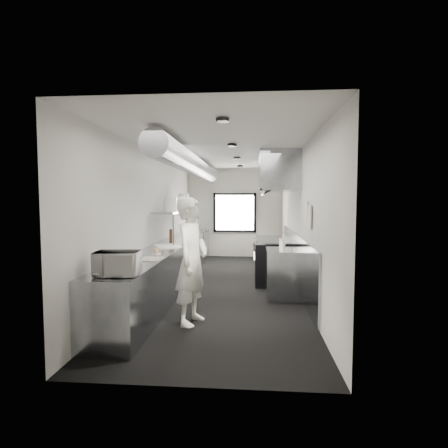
% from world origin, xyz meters
% --- Properties ---
extents(floor, '(3.00, 8.00, 0.01)m').
position_xyz_m(floor, '(0.00, 0.00, 0.00)').
color(floor, black).
rests_on(floor, ground).
extents(ceiling, '(3.00, 8.00, 0.01)m').
position_xyz_m(ceiling, '(0.00, 0.00, 2.80)').
color(ceiling, beige).
rests_on(ceiling, wall_back).
extents(wall_back, '(3.00, 0.02, 2.80)m').
position_xyz_m(wall_back, '(0.00, 4.00, 1.40)').
color(wall_back, '#BBB9B1').
rests_on(wall_back, floor).
extents(wall_front, '(3.00, 0.02, 2.80)m').
position_xyz_m(wall_front, '(0.00, -4.00, 1.40)').
color(wall_front, '#BBB9B1').
rests_on(wall_front, floor).
extents(wall_left, '(0.02, 8.00, 2.80)m').
position_xyz_m(wall_left, '(-1.50, 0.00, 1.40)').
color(wall_left, '#BBB9B1').
rests_on(wall_left, floor).
extents(wall_right, '(0.02, 8.00, 2.80)m').
position_xyz_m(wall_right, '(1.50, 0.00, 1.40)').
color(wall_right, '#BBB9B1').
rests_on(wall_right, floor).
extents(wall_cladding, '(0.03, 5.50, 1.10)m').
position_xyz_m(wall_cladding, '(1.48, 0.30, 0.55)').
color(wall_cladding, gray).
rests_on(wall_cladding, wall_right).
extents(hvac_duct, '(0.40, 6.40, 0.40)m').
position_xyz_m(hvac_duct, '(-0.70, 0.40, 2.55)').
color(hvac_duct, gray).
rests_on(hvac_duct, ceiling).
extents(service_window, '(1.36, 0.05, 1.25)m').
position_xyz_m(service_window, '(0.00, 3.96, 1.40)').
color(service_window, white).
rests_on(service_window, wall_back).
extents(exhaust_hood, '(0.81, 2.20, 0.88)m').
position_xyz_m(exhaust_hood, '(1.10, 0.70, 2.39)').
color(exhaust_hood, gray).
rests_on(exhaust_hood, ceiling).
extents(prep_counter, '(0.70, 6.00, 0.90)m').
position_xyz_m(prep_counter, '(-1.15, -0.50, 0.45)').
color(prep_counter, gray).
rests_on(prep_counter, floor).
extents(pass_shelf, '(0.45, 3.00, 0.68)m').
position_xyz_m(pass_shelf, '(-1.19, 1.00, 1.54)').
color(pass_shelf, gray).
rests_on(pass_shelf, prep_counter).
extents(range, '(0.88, 1.60, 0.94)m').
position_xyz_m(range, '(1.04, 0.70, 0.47)').
color(range, black).
rests_on(range, floor).
extents(bottle_station, '(0.65, 0.80, 0.90)m').
position_xyz_m(bottle_station, '(1.15, -0.70, 0.45)').
color(bottle_station, gray).
rests_on(bottle_station, floor).
extents(far_work_table, '(0.70, 1.20, 0.90)m').
position_xyz_m(far_work_table, '(-1.15, 3.20, 0.45)').
color(far_work_table, gray).
rests_on(far_work_table, floor).
extents(notice_sheet_a, '(0.02, 0.28, 0.38)m').
position_xyz_m(notice_sheet_a, '(1.47, -1.20, 1.60)').
color(notice_sheet_a, beige).
rests_on(notice_sheet_a, wall_right).
extents(notice_sheet_b, '(0.02, 0.28, 0.38)m').
position_xyz_m(notice_sheet_b, '(1.47, -1.55, 1.55)').
color(notice_sheet_b, beige).
rests_on(notice_sheet_b, wall_right).
extents(line_cook, '(0.60, 0.77, 1.85)m').
position_xyz_m(line_cook, '(-0.32, -2.20, 0.93)').
color(line_cook, white).
rests_on(line_cook, floor).
extents(microwave, '(0.53, 0.42, 0.29)m').
position_xyz_m(microwave, '(-1.08, -3.13, 1.05)').
color(microwave, silver).
rests_on(microwave, prep_counter).
extents(deli_tub_a, '(0.16, 0.16, 0.10)m').
position_xyz_m(deli_tub_a, '(-1.26, -2.52, 0.95)').
color(deli_tub_a, '#B1BAAB').
rests_on(deli_tub_a, prep_counter).
extents(deli_tub_b, '(0.16, 0.16, 0.11)m').
position_xyz_m(deli_tub_b, '(-1.29, -2.20, 0.95)').
color(deli_tub_b, '#B1BAAB').
rests_on(deli_tub_b, prep_counter).
extents(newspaper, '(0.33, 0.41, 0.01)m').
position_xyz_m(newspaper, '(-1.00, -1.96, 0.91)').
color(newspaper, silver).
rests_on(newspaper, prep_counter).
extents(small_plate, '(0.20, 0.20, 0.01)m').
position_xyz_m(small_plate, '(-1.06, -1.46, 0.91)').
color(small_plate, white).
rests_on(small_plate, prep_counter).
extents(pastry, '(0.09, 0.09, 0.09)m').
position_xyz_m(pastry, '(-1.06, -1.46, 0.96)').
color(pastry, '#E2AA76').
rests_on(pastry, small_plate).
extents(cutting_board, '(0.66, 0.73, 0.02)m').
position_xyz_m(cutting_board, '(-1.10, -0.46, 0.91)').
color(cutting_board, white).
rests_on(cutting_board, prep_counter).
extents(knife_block, '(0.15, 0.25, 0.25)m').
position_xyz_m(knife_block, '(-1.23, 0.49, 1.03)').
color(knife_block, brown).
rests_on(knife_block, prep_counter).
extents(plate_stack_a, '(0.30, 0.30, 0.31)m').
position_xyz_m(plate_stack_a, '(-1.18, 0.21, 1.72)').
color(plate_stack_a, white).
rests_on(plate_stack_a, pass_shelf).
extents(plate_stack_b, '(0.30, 0.30, 0.31)m').
position_xyz_m(plate_stack_b, '(-1.19, 0.81, 1.73)').
color(plate_stack_b, white).
rests_on(plate_stack_b, pass_shelf).
extents(plate_stack_c, '(0.26, 0.26, 0.33)m').
position_xyz_m(plate_stack_c, '(-1.17, 1.14, 1.73)').
color(plate_stack_c, white).
rests_on(plate_stack_c, pass_shelf).
extents(plate_stack_d, '(0.30, 0.30, 0.40)m').
position_xyz_m(plate_stack_d, '(-1.20, 1.75, 1.77)').
color(plate_stack_d, white).
rests_on(plate_stack_d, pass_shelf).
extents(squeeze_bottle_a, '(0.07, 0.07, 0.19)m').
position_xyz_m(squeeze_bottle_a, '(1.11, -0.99, 0.99)').
color(squeeze_bottle_a, white).
rests_on(squeeze_bottle_a, bottle_station).
extents(squeeze_bottle_b, '(0.06, 0.06, 0.18)m').
position_xyz_m(squeeze_bottle_b, '(1.10, -0.82, 0.99)').
color(squeeze_bottle_b, white).
rests_on(squeeze_bottle_b, bottle_station).
extents(squeeze_bottle_c, '(0.06, 0.06, 0.19)m').
position_xyz_m(squeeze_bottle_c, '(1.14, -0.69, 0.99)').
color(squeeze_bottle_c, white).
rests_on(squeeze_bottle_c, bottle_station).
extents(squeeze_bottle_d, '(0.06, 0.06, 0.18)m').
position_xyz_m(squeeze_bottle_d, '(1.10, -0.53, 0.99)').
color(squeeze_bottle_d, white).
rests_on(squeeze_bottle_d, bottle_station).
extents(squeeze_bottle_e, '(0.08, 0.08, 0.18)m').
position_xyz_m(squeeze_bottle_e, '(1.12, -0.41, 0.99)').
color(squeeze_bottle_e, white).
rests_on(squeeze_bottle_e, bottle_station).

